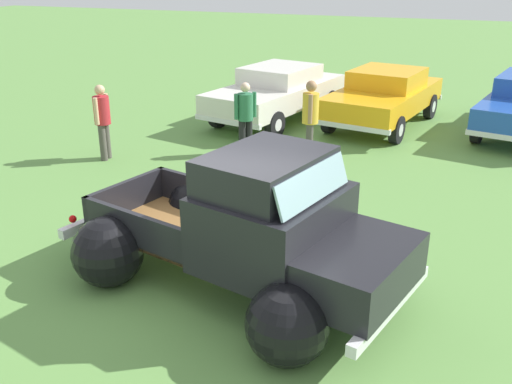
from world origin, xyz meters
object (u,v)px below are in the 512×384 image
(show_car_0, at_px, (277,91))
(spectator_0, at_px, (310,116))
(spectator_1, at_px, (102,118))
(vintage_pickup_truck, at_px, (255,239))
(spectator_2, at_px, (245,114))
(show_car_1, at_px, (384,95))

(show_car_0, height_order, spectator_0, spectator_0)
(show_car_0, bearing_deg, spectator_1, -15.43)
(vintage_pickup_truck, height_order, spectator_1, vintage_pickup_truck)
(spectator_2, bearing_deg, show_car_0, -42.16)
(show_car_1, height_order, spectator_1, spectator_1)
(show_car_0, xyz_separation_m, spectator_2, (0.31, -3.06, 0.12))
(show_car_1, height_order, spectator_2, spectator_2)
(show_car_1, relative_size, spectator_1, 2.83)
(vintage_pickup_truck, relative_size, show_car_1, 1.08)
(spectator_1, bearing_deg, spectator_0, 12.96)
(spectator_0, bearing_deg, show_car_0, 105.87)
(show_car_1, xyz_separation_m, spectator_0, (-0.98, -3.55, 0.21))
(show_car_0, xyz_separation_m, show_car_1, (2.75, 0.50, -0.00))
(vintage_pickup_truck, distance_m, spectator_1, 6.30)
(spectator_1, bearing_deg, vintage_pickup_truck, -44.02)
(vintage_pickup_truck, xyz_separation_m, spectator_2, (-2.25, 5.29, 0.15))
(vintage_pickup_truck, distance_m, spectator_2, 5.75)
(show_car_0, relative_size, spectator_2, 3.03)
(show_car_0, xyz_separation_m, spectator_1, (-2.39, -4.47, 0.14))
(vintage_pickup_truck, bearing_deg, show_car_1, 103.30)
(spectator_0, xyz_separation_m, spectator_1, (-4.16, -1.43, -0.07))
(vintage_pickup_truck, bearing_deg, spectator_0, 113.00)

